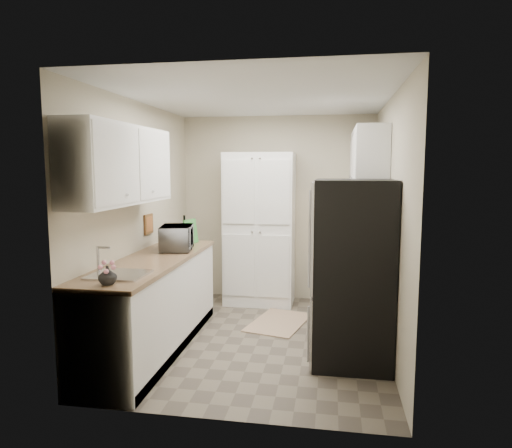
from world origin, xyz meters
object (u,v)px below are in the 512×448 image
object	(u,v)px
microwave	(177,238)
toaster_oven	(358,231)
refrigerator	(353,272)
pantry_cabinet	(260,229)
electric_range	(352,289)
wine_bottle	(184,231)

from	to	relation	value
microwave	toaster_oven	xyz separation A→B (m)	(1.98, 1.08, -0.03)
refrigerator	toaster_oven	xyz separation A→B (m)	(0.13, 1.55, 0.18)
pantry_cabinet	microwave	xyz separation A→B (m)	(-0.71, -1.25, 0.05)
electric_range	toaster_oven	xyz separation A→B (m)	(0.09, 0.75, 0.55)
pantry_cabinet	wine_bottle	distance (m)	1.12
wine_bottle	refrigerator	bearing A→B (deg)	-25.64
toaster_oven	electric_range	bearing A→B (deg)	-77.11
electric_range	wine_bottle	size ratio (longest dim) A/B	3.75
electric_range	microwave	distance (m)	2.00
pantry_cabinet	refrigerator	world-z (taller)	pantry_cabinet
electric_range	pantry_cabinet	bearing A→B (deg)	141.78
pantry_cabinet	wine_bottle	bearing A→B (deg)	-133.59
wine_bottle	toaster_oven	size ratio (longest dim) A/B	0.83
refrigerator	microwave	bearing A→B (deg)	165.59
microwave	toaster_oven	distance (m)	2.25
refrigerator	wine_bottle	xyz separation A→B (m)	(-1.91, 0.92, 0.22)
wine_bottle	toaster_oven	xyz separation A→B (m)	(2.04, 0.64, -0.05)
pantry_cabinet	microwave	distance (m)	1.44
electric_range	refrigerator	distance (m)	0.88
microwave	toaster_oven	size ratio (longest dim) A/B	1.32
pantry_cabinet	microwave	size ratio (longest dim) A/B	4.19
refrigerator	wine_bottle	distance (m)	2.13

